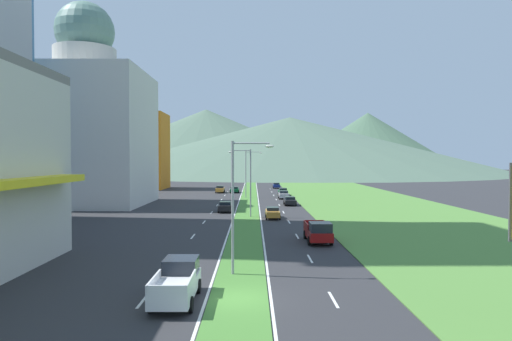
{
  "coord_description": "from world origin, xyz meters",
  "views": [
    {
      "loc": [
        0.79,
        -24.11,
        7.56
      ],
      "look_at": [
        1.25,
        48.35,
        5.72
      ],
      "focal_mm": 31.65,
      "sensor_mm": 36.0,
      "label": 1
    }
  ],
  "objects_px": {
    "car_7": "(277,185)",
    "pickup_truck_1": "(318,232)",
    "car_1": "(273,213)",
    "car_5": "(220,189)",
    "street_lamp_near": "(237,198)",
    "car_3": "(284,195)",
    "pickup_truck_0": "(177,282)",
    "car_0": "(283,192)",
    "car_2": "(234,190)",
    "street_lamp_far": "(248,171)",
    "street_lamp_mid": "(248,178)",
    "car_4": "(290,201)",
    "car_6": "(225,207)"
  },
  "relations": [
    {
      "from": "car_1",
      "to": "car_7",
      "type": "xyz_separation_m",
      "value": [
        3.58,
        59.23,
        -0.01
      ]
    },
    {
      "from": "car_0",
      "to": "pickup_truck_1",
      "type": "xyz_separation_m",
      "value": [
        -0.33,
        -53.11,
        0.21
      ]
    },
    {
      "from": "car_1",
      "to": "pickup_truck_1",
      "type": "distance_m",
      "value": 17.04
    },
    {
      "from": "car_7",
      "to": "car_2",
      "type": "bearing_deg",
      "value": -33.81
    },
    {
      "from": "car_7",
      "to": "car_1",
      "type": "bearing_deg",
      "value": -3.46
    },
    {
      "from": "street_lamp_near",
      "to": "street_lamp_far",
      "type": "relative_size",
      "value": 0.96
    },
    {
      "from": "pickup_truck_1",
      "to": "car_6",
      "type": "bearing_deg",
      "value": -157.39
    },
    {
      "from": "car_7",
      "to": "pickup_truck_1",
      "type": "distance_m",
      "value": 75.92
    },
    {
      "from": "car_3",
      "to": "car_0",
      "type": "bearing_deg",
      "value": 177.15
    },
    {
      "from": "car_0",
      "to": "car_6",
      "type": "relative_size",
      "value": 1.11
    },
    {
      "from": "street_lamp_mid",
      "to": "car_7",
      "type": "bearing_deg",
      "value": 83.39
    },
    {
      "from": "car_0",
      "to": "car_1",
      "type": "bearing_deg",
      "value": -5.86
    },
    {
      "from": "car_0",
      "to": "street_lamp_near",
      "type": "bearing_deg",
      "value": -6.42
    },
    {
      "from": "street_lamp_far",
      "to": "street_lamp_mid",
      "type": "bearing_deg",
      "value": -89.25
    },
    {
      "from": "car_3",
      "to": "car_6",
      "type": "distance_m",
      "value": 23.43
    },
    {
      "from": "car_2",
      "to": "car_6",
      "type": "bearing_deg",
      "value": -179.65
    },
    {
      "from": "car_3",
      "to": "pickup_truck_0",
      "type": "relative_size",
      "value": 0.77
    },
    {
      "from": "car_3",
      "to": "car_7",
      "type": "height_order",
      "value": "car_3"
    },
    {
      "from": "street_lamp_near",
      "to": "car_5",
      "type": "bearing_deg",
      "value": 95.08
    },
    {
      "from": "car_7",
      "to": "car_3",
      "type": "bearing_deg",
      "value": -0.45
    },
    {
      "from": "car_0",
      "to": "pickup_truck_1",
      "type": "distance_m",
      "value": 53.11
    },
    {
      "from": "street_lamp_far",
      "to": "car_1",
      "type": "height_order",
      "value": "street_lamp_far"
    },
    {
      "from": "car_1",
      "to": "car_7",
      "type": "bearing_deg",
      "value": 176.54
    },
    {
      "from": "street_lamp_mid",
      "to": "street_lamp_near",
      "type": "bearing_deg",
      "value": -90.72
    },
    {
      "from": "car_2",
      "to": "car_5",
      "type": "xyz_separation_m",
      "value": [
        -3.22,
        -0.03,
        0.08
      ]
    },
    {
      "from": "car_7",
      "to": "car_6",
      "type": "bearing_deg",
      "value": -10.87
    },
    {
      "from": "street_lamp_near",
      "to": "pickup_truck_0",
      "type": "distance_m",
      "value": 7.31
    },
    {
      "from": "street_lamp_far",
      "to": "car_1",
      "type": "xyz_separation_m",
      "value": [
        3.53,
        -30.3,
        -4.54
      ]
    },
    {
      "from": "car_5",
      "to": "pickup_truck_1",
      "type": "height_order",
      "value": "pickup_truck_1"
    },
    {
      "from": "street_lamp_far",
      "to": "car_2",
      "type": "height_order",
      "value": "street_lamp_far"
    },
    {
      "from": "car_3",
      "to": "pickup_truck_0",
      "type": "bearing_deg",
      "value": -9.12
    },
    {
      "from": "car_2",
      "to": "car_7",
      "type": "height_order",
      "value": "car_7"
    },
    {
      "from": "car_1",
      "to": "car_5",
      "type": "bearing_deg",
      "value": -167.29
    },
    {
      "from": "car_1",
      "to": "pickup_truck_1",
      "type": "xyz_separation_m",
      "value": [
        3.41,
        -16.69,
        0.24
      ]
    },
    {
      "from": "car_3",
      "to": "car_6",
      "type": "height_order",
      "value": "car_3"
    },
    {
      "from": "street_lamp_near",
      "to": "pickup_truck_1",
      "type": "distance_m",
      "value": 13.88
    },
    {
      "from": "car_1",
      "to": "pickup_truck_1",
      "type": "bearing_deg",
      "value": 11.54
    },
    {
      "from": "street_lamp_mid",
      "to": "pickup_truck_1",
      "type": "relative_size",
      "value": 1.63
    },
    {
      "from": "car_6",
      "to": "car_2",
      "type": "bearing_deg",
      "value": 0.35
    },
    {
      "from": "car_2",
      "to": "car_7",
      "type": "relative_size",
      "value": 1.07
    },
    {
      "from": "car_3",
      "to": "car_4",
      "type": "height_order",
      "value": "car_3"
    },
    {
      "from": "street_lamp_near",
      "to": "car_2",
      "type": "relative_size",
      "value": 1.93
    },
    {
      "from": "car_0",
      "to": "pickup_truck_1",
      "type": "height_order",
      "value": "pickup_truck_1"
    },
    {
      "from": "street_lamp_mid",
      "to": "car_7",
      "type": "xyz_separation_m",
      "value": [
        6.73,
        58.08,
        -4.37
      ]
    },
    {
      "from": "pickup_truck_0",
      "to": "street_lamp_far",
      "type": "bearing_deg",
      "value": -2.72
    },
    {
      "from": "car_0",
      "to": "car_1",
      "type": "height_order",
      "value": "car_0"
    },
    {
      "from": "street_lamp_far",
      "to": "car_2",
      "type": "relative_size",
      "value": 2.01
    },
    {
      "from": "pickup_truck_1",
      "to": "car_2",
      "type": "bearing_deg",
      "value": -170.55
    },
    {
      "from": "car_2",
      "to": "pickup_truck_1",
      "type": "distance_m",
      "value": 61.44
    },
    {
      "from": "car_4",
      "to": "pickup_truck_0",
      "type": "xyz_separation_m",
      "value": [
        -10.1,
        -49.72,
        0.26
      ]
    }
  ]
}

